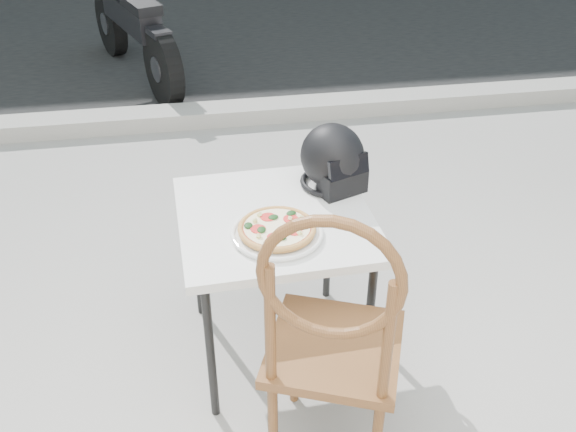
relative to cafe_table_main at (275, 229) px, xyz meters
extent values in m
cube|color=gray|center=(-0.07, 2.46, -0.59)|extent=(30.00, 0.25, 0.12)
cube|color=silver|center=(0.00, 0.00, 0.05)|extent=(0.78, 0.78, 0.04)
cylinder|color=black|center=(-0.30, -0.32, -0.31)|extent=(0.03, 0.03, 0.68)
cylinder|color=black|center=(0.32, -0.30, -0.31)|extent=(0.03, 0.03, 0.68)
cylinder|color=black|center=(-0.32, 0.30, -0.31)|extent=(0.03, 0.03, 0.68)
cylinder|color=black|center=(0.30, 0.32, -0.31)|extent=(0.03, 0.03, 0.68)
cylinder|color=white|center=(-0.01, -0.14, 0.07)|extent=(0.39, 0.39, 0.01)
torus|color=white|center=(-0.01, -0.14, 0.08)|extent=(0.41, 0.41, 0.02)
cylinder|color=#C68D48|center=(-0.01, -0.14, 0.09)|extent=(0.38, 0.38, 0.01)
torus|color=#C68D48|center=(-0.01, -0.14, 0.10)|extent=(0.39, 0.39, 0.02)
cylinder|color=red|center=(-0.01, -0.14, 0.10)|extent=(0.34, 0.34, 0.00)
cylinder|color=#FFF1C3|center=(-0.01, -0.14, 0.10)|extent=(0.33, 0.33, 0.00)
cylinder|color=red|center=(0.04, -0.10, 0.11)|extent=(0.08, 0.08, 0.00)
cylinder|color=red|center=(-0.04, -0.07, 0.11)|extent=(0.08, 0.08, 0.00)
cylinder|color=red|center=(-0.09, -0.15, 0.11)|extent=(0.08, 0.08, 0.00)
cylinder|color=red|center=(-0.03, -0.21, 0.11)|extent=(0.08, 0.08, 0.00)
cylinder|color=red|center=(0.04, -0.18, 0.11)|extent=(0.08, 0.08, 0.00)
ellipsoid|color=#133613|center=(-0.02, -0.08, 0.11)|extent=(0.05, 0.05, 0.01)
ellipsoid|color=#133613|center=(-0.07, -0.16, 0.11)|extent=(0.04, 0.05, 0.01)
ellipsoid|color=#133613|center=(0.07, -0.14, 0.11)|extent=(0.05, 0.05, 0.01)
ellipsoid|color=#133613|center=(-0.01, -0.22, 0.11)|extent=(0.05, 0.04, 0.01)
ellipsoid|color=#133613|center=(0.05, -0.07, 0.11)|extent=(0.05, 0.05, 0.01)
ellipsoid|color=#133613|center=(-0.12, -0.12, 0.11)|extent=(0.04, 0.05, 0.01)
cylinder|color=#EDEB90|center=(0.01, -0.16, 0.11)|extent=(0.02, 0.03, 0.02)
cylinder|color=#EDEB90|center=(-0.09, -0.10, 0.11)|extent=(0.02, 0.02, 0.02)
cylinder|color=#EDEB90|center=(0.04, -0.10, 0.11)|extent=(0.03, 0.03, 0.02)
cylinder|color=#EDEB90|center=(-0.07, -0.06, 0.11)|extent=(0.02, 0.03, 0.02)
cylinder|color=#EDEB90|center=(0.06, -0.20, 0.11)|extent=(0.02, 0.02, 0.02)
cylinder|color=#EDEB90|center=(-0.09, -0.20, 0.11)|extent=(0.02, 0.03, 0.02)
cylinder|color=#EDEB90|center=(0.08, -0.11, 0.11)|extent=(0.03, 0.03, 0.02)
cylinder|color=#EDEB90|center=(-0.03, -0.21, 0.11)|extent=(0.02, 0.02, 0.02)
ellipsoid|color=black|center=(0.27, 0.20, 0.20)|extent=(0.34, 0.35, 0.27)
cube|color=black|center=(0.30, 0.12, 0.12)|extent=(0.21, 0.16, 0.11)
torus|color=black|center=(0.27, 0.20, 0.08)|extent=(0.34, 0.34, 0.02)
cube|color=black|center=(0.31, 0.09, 0.20)|extent=(0.18, 0.10, 0.08)
cube|color=brown|center=(0.12, -0.54, -0.15)|extent=(0.58, 0.58, 0.04)
cylinder|color=brown|center=(0.35, -0.44, -0.40)|extent=(0.05, 0.05, 0.49)
cylinder|color=brown|center=(0.02, -0.30, -0.40)|extent=(0.05, 0.05, 0.49)
cylinder|color=brown|center=(-0.11, -0.63, -0.40)|extent=(0.05, 0.05, 0.49)
cylinder|color=brown|center=(0.22, -0.78, 0.08)|extent=(0.05, 0.05, 0.47)
cylinder|color=brown|center=(-0.11, -0.64, 0.08)|extent=(0.05, 0.05, 0.47)
torus|color=brown|center=(0.05, -0.71, 0.30)|extent=(0.42, 0.20, 0.44)
cylinder|color=black|center=(-0.93, 4.19, -0.35)|extent=(0.32, 0.60, 0.60)
cylinder|color=slate|center=(-0.93, 4.19, -0.35)|extent=(0.20, 0.24, 0.20)
cylinder|color=black|center=(-0.45, 2.87, -0.35)|extent=(0.32, 0.60, 0.60)
cylinder|color=slate|center=(-0.45, 2.87, -0.35)|extent=(0.20, 0.24, 0.20)
cube|color=black|center=(-0.69, 3.53, -0.10)|extent=(0.53, 1.05, 0.22)
cube|color=black|center=(-0.59, 3.25, 0.05)|extent=(0.36, 0.54, 0.08)
cube|color=black|center=(-0.46, 2.89, -0.07)|extent=(0.21, 0.25, 0.05)
camera|label=1|loc=(-0.30, -2.08, 1.43)|focal=40.00mm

